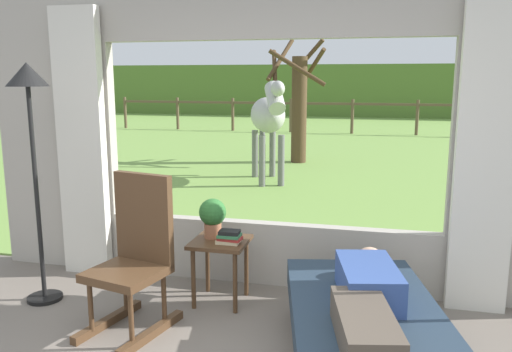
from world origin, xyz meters
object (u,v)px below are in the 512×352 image
(potted_plant, at_px, (213,215))
(book_stack, at_px, (229,237))
(horse, at_px, (268,116))
(reclining_person, at_px, (367,295))
(rocking_chair, at_px, (136,254))
(side_table, at_px, (220,251))
(pasture_tree, at_px, (298,102))
(recliner_sofa, at_px, (365,339))
(floor_lamp_left, at_px, (30,111))

(potted_plant, bearing_deg, book_stack, -34.07)
(potted_plant, height_order, horse, horse)
(horse, bearing_deg, reclining_person, 86.23)
(rocking_chair, distance_m, side_table, 0.72)
(pasture_tree, bearing_deg, reclining_person, -77.93)
(reclining_person, relative_size, rocking_chair, 1.28)
(side_table, relative_size, potted_plant, 1.63)
(reclining_person, xyz_separation_m, horse, (-1.82, 5.61, 0.63))
(rocking_chair, xyz_separation_m, book_stack, (0.56, 0.48, 0.02))
(pasture_tree, bearing_deg, potted_plant, -86.47)
(reclining_person, bearing_deg, side_table, 132.87)
(recliner_sofa, height_order, floor_lamp_left, floor_lamp_left)
(rocking_chair, distance_m, pasture_tree, 7.63)
(side_table, xyz_separation_m, horse, (-0.65, 4.80, 0.73))
(recliner_sofa, height_order, potted_plant, potted_plant)
(potted_plant, distance_m, floor_lamp_left, 1.62)
(potted_plant, height_order, pasture_tree, pasture_tree)
(reclining_person, distance_m, floor_lamp_left, 2.83)
(horse, bearing_deg, pasture_tree, -115.33)
(floor_lamp_left, bearing_deg, book_stack, 9.36)
(pasture_tree, bearing_deg, rocking_chair, -89.66)
(recliner_sofa, bearing_deg, side_table, 134.51)
(rocking_chair, relative_size, book_stack, 5.61)
(rocking_chair, bearing_deg, floor_lamp_left, 179.75)
(reclining_person, relative_size, potted_plant, 4.47)
(reclining_person, distance_m, side_table, 1.43)
(book_stack, distance_m, floor_lamp_left, 1.81)
(book_stack, bearing_deg, pasture_tree, 94.85)
(book_stack, bearing_deg, horse, 98.71)
(potted_plant, distance_m, pasture_tree, 7.03)
(reclining_person, relative_size, side_table, 2.75)
(reclining_person, distance_m, rocking_chair, 1.66)
(floor_lamp_left, relative_size, pasture_tree, 0.73)
(side_table, height_order, pasture_tree, pasture_tree)
(recliner_sofa, bearing_deg, book_stack, 134.37)
(pasture_tree, bearing_deg, side_table, -85.86)
(recliner_sofa, relative_size, pasture_tree, 0.71)
(potted_plant, distance_m, book_stack, 0.25)
(floor_lamp_left, height_order, pasture_tree, pasture_tree)
(rocking_chair, xyz_separation_m, horse, (-0.19, 5.33, 0.61))
(book_stack, relative_size, horse, 0.11)
(rocking_chair, bearing_deg, horse, 105.39)
(reclining_person, height_order, potted_plant, potted_plant)
(recliner_sofa, xyz_separation_m, pasture_tree, (-1.68, 7.82, 1.07))
(reclining_person, xyz_separation_m, floor_lamp_left, (-2.59, 0.51, 1.02))
(recliner_sofa, height_order, side_table, side_table)
(rocking_chair, bearing_deg, pasture_tree, 103.74)
(pasture_tree, bearing_deg, horse, -93.56)
(rocking_chair, distance_m, potted_plant, 0.73)
(side_table, bearing_deg, floor_lamp_left, -167.85)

